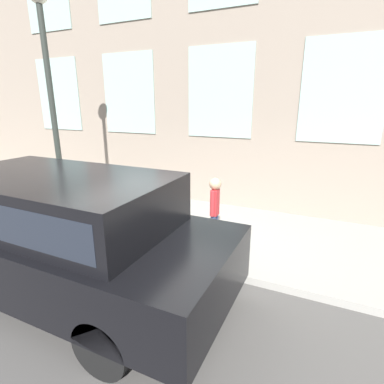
{
  "coord_description": "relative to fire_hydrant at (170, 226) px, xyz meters",
  "views": [
    {
      "loc": [
        -4.11,
        -2.65,
        2.76
      ],
      "look_at": [
        0.64,
        -0.43,
        1.19
      ],
      "focal_mm": 28.0,
      "sensor_mm": 36.0,
      "label": 1
    }
  ],
  "objects": [
    {
      "name": "person",
      "position": [
        0.21,
        -0.82,
        0.45
      ],
      "size": [
        0.33,
        0.22,
        1.35
      ],
      "rotation": [
        0.0,
        0.0,
        2.81
      ],
      "color": "navy",
      "rests_on": "sidewalk"
    },
    {
      "name": "ground_plane",
      "position": [
        -0.54,
        0.02,
        -0.48
      ],
      "size": [
        80.0,
        80.0,
        0.0
      ],
      "primitive_type": "plane",
      "color": "#514F4C"
    },
    {
      "name": "street_lamp",
      "position": [
        0.07,
        2.84,
        2.68
      ],
      "size": [
        0.36,
        0.36,
        4.82
      ],
      "color": "#2D332D",
      "rests_on": "sidewalk"
    },
    {
      "name": "building_facade",
      "position": [
        2.81,
        0.02,
        4.49
      ],
      "size": [
        0.33,
        40.0,
        9.96
      ],
      "color": "gray",
      "rests_on": "ground_plane"
    },
    {
      "name": "parked_truck_black_near",
      "position": [
        -1.84,
        0.86,
        0.55
      ],
      "size": [
        2.06,
        5.33,
        1.82
      ],
      "color": "black",
      "rests_on": "ground_plane"
    },
    {
      "name": "sidewalk",
      "position": [
        1.06,
        0.02,
        -0.42
      ],
      "size": [
        3.2,
        60.0,
        0.12
      ],
      "color": "#9E9B93",
      "rests_on": "ground_plane"
    },
    {
      "name": "fire_hydrant",
      "position": [
        0.0,
        0.0,
        0.0
      ],
      "size": [
        0.29,
        0.42,
        0.71
      ],
      "color": "gray",
      "rests_on": "sidewalk"
    }
  ]
}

